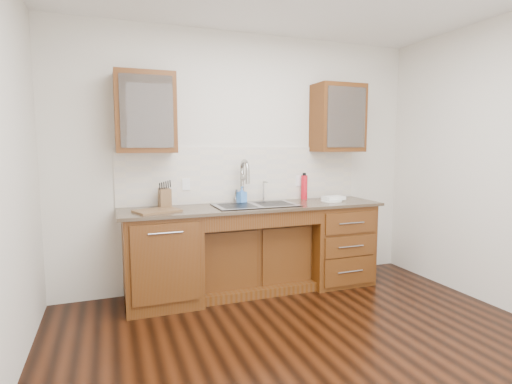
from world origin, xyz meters
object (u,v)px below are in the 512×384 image
object	(u,v)px
plate	(331,201)
water_bottle	(304,187)
soap_bottle	(242,195)
knife_block	(165,198)
cutting_board	(157,211)

from	to	relation	value
plate	water_bottle	bearing A→B (deg)	127.73
soap_bottle	plate	world-z (taller)	soap_bottle
soap_bottle	plate	xyz separation A→B (m)	(0.97, -0.21, -0.08)
knife_block	soap_bottle	bearing A→B (deg)	1.30
water_bottle	plate	size ratio (longest dim) A/B	1.17
water_bottle	knife_block	bearing A→B (deg)	-176.32
plate	cutting_board	xyz separation A→B (m)	(-1.88, -0.05, 0.00)
soap_bottle	cutting_board	world-z (taller)	soap_bottle
knife_block	water_bottle	bearing A→B (deg)	1.66
water_bottle	knife_block	distance (m)	1.58
soap_bottle	knife_block	size ratio (longest dim) A/B	0.94
cutting_board	soap_bottle	bearing A→B (deg)	15.73
soap_bottle	cutting_board	bearing A→B (deg)	174.13
plate	knife_block	xyz separation A→B (m)	(-1.78, 0.16, 0.09)
plate	knife_block	bearing A→B (deg)	174.85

